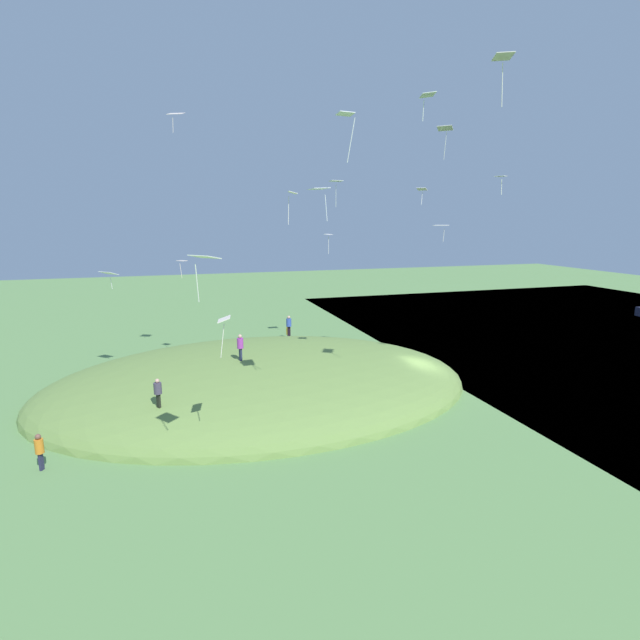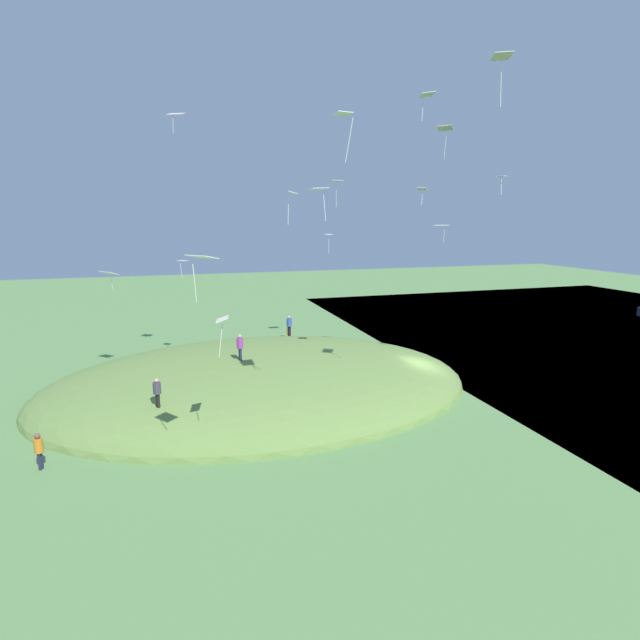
{
  "view_description": "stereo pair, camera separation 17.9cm",
  "coord_description": "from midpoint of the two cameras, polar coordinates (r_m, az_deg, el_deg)",
  "views": [
    {
      "loc": [
        16.91,
        29.19,
        11.57
      ],
      "look_at": [
        6.47,
        -4.62,
        4.24
      ],
      "focal_mm": 26.86,
      "sensor_mm": 36.0,
      "label": 1
    },
    {
      "loc": [
        16.74,
        29.24,
        11.57
      ],
      "look_at": [
        6.47,
        -4.62,
        4.24
      ],
      "focal_mm": 26.86,
      "sensor_mm": 36.0,
      "label": 2
    }
  ],
  "objects": [
    {
      "name": "kite_1",
      "position": [
        20.81,
        -11.62,
        -0.22
      ],
      "size": [
        0.64,
        0.86,
        1.81
      ],
      "color": "white"
    },
    {
      "name": "kite_4",
      "position": [
        30.96,
        20.58,
        15.59
      ],
      "size": [
        0.66,
        0.74,
        1.06
      ],
      "color": "white"
    },
    {
      "name": "kite_9",
      "position": [
        20.63,
        2.89,
        22.82
      ],
      "size": [
        0.72,
        0.6,
        1.91
      ],
      "color": "white"
    },
    {
      "name": "person_with_child",
      "position": [
        41.55,
        -3.86,
        -0.41
      ],
      "size": [
        0.52,
        0.52,
        1.79
      ],
      "rotation": [
        0.0,
        0.0,
        3.34
      ],
      "color": "black",
      "rests_on": "grass_hill"
    },
    {
      "name": "person_on_hilltop",
      "position": [
        44.51,
        -3.93,
        -1.36
      ],
      "size": [
        0.4,
        0.4,
        1.84
      ],
      "rotation": [
        0.0,
        0.0,
        4.62
      ],
      "color": "black",
      "rests_on": "grass_hill"
    },
    {
      "name": "person_walking_path",
      "position": [
        31.72,
        -9.64,
        -2.86
      ],
      "size": [
        0.53,
        0.53,
        1.78
      ],
      "rotation": [
        0.0,
        0.0,
        5.06
      ],
      "color": "#242C47",
      "rests_on": "grass_hill"
    },
    {
      "name": "person_near_shore",
      "position": [
        26.74,
        -30.62,
        -12.93
      ],
      "size": [
        0.53,
        0.53,
        1.83
      ],
      "rotation": [
        0.0,
        0.0,
        1.13
      ],
      "color": "#272744",
      "rests_on": "ground_plane"
    },
    {
      "name": "kite_12",
      "position": [
        39.92,
        0.87,
        9.95
      ],
      "size": [
        0.82,
        0.8,
        1.64
      ],
      "color": "white"
    },
    {
      "name": "person_watching_kites",
      "position": [
        27.23,
        -18.94,
        -7.85
      ],
      "size": [
        0.58,
        0.58,
        1.61
      ],
      "rotation": [
        0.0,
        0.0,
        5.36
      ],
      "color": "black",
      "rests_on": "grass_hill"
    },
    {
      "name": "grass_hill",
      "position": [
        34.56,
        -7.27,
        -7.95
      ],
      "size": [
        29.98,
        21.39,
        5.22
      ],
      "primitive_type": "ellipsoid",
      "color": "olive",
      "rests_on": "ground_plane"
    },
    {
      "name": "kite_7",
      "position": [
        37.84,
        -23.98,
        5.09
      ],
      "size": [
        1.42,
        1.41,
        1.31
      ],
      "color": "white"
    },
    {
      "name": "kite_2",
      "position": [
        39.86,
        -16.26,
        6.67
      ],
      "size": [
        0.9,
        0.91,
        1.37
      ],
      "color": "#F7DDD0"
    },
    {
      "name": "kite_8",
      "position": [
        41.02,
        1.8,
        16.08
      ],
      "size": [
        1.09,
        0.79,
        2.13
      ],
      "color": "white"
    },
    {
      "name": "kite_10",
      "position": [
        31.83,
        -3.53,
        14.63
      ],
      "size": [
        0.67,
        0.9,
        2.11
      ],
      "color": "white"
    },
    {
      "name": "kite_0",
      "position": [
        27.57,
        12.49,
        24.63
      ],
      "size": [
        0.99,
        1.19,
        1.35
      ],
      "color": "silver"
    },
    {
      "name": "kite_3",
      "position": [
        35.7,
        14.53,
        21.07
      ],
      "size": [
        1.2,
        1.16,
        2.13
      ],
      "color": "silver"
    },
    {
      "name": "kite_11",
      "position": [
        38.29,
        14.12,
        10.83
      ],
      "size": [
        1.25,
        1.3,
        1.29
      ],
      "color": "silver"
    },
    {
      "name": "kite_13",
      "position": [
        22.25,
        -0.37,
        15.26
      ],
      "size": [
        0.81,
        1.13,
        1.46
      ],
      "color": "white"
    },
    {
      "name": "kite_14",
      "position": [
        17.46,
        -13.94,
        7.07
      ],
      "size": [
        1.18,
        1.2,
        1.71
      ],
      "color": "white"
    },
    {
      "name": "kite_6",
      "position": [
        36.36,
        11.91,
        14.91
      ],
      "size": [
        0.81,
        0.83,
        1.19
      ],
      "color": "white"
    },
    {
      "name": "ground_plane",
      "position": [
        35.64,
        12.18,
        -7.51
      ],
      "size": [
        160.0,
        160.0,
        0.0
      ],
      "primitive_type": "plane",
      "color": "#5F8A4C"
    },
    {
      "name": "kite_15",
      "position": [
        36.3,
        -16.96,
        22.4
      ],
      "size": [
        1.27,
        1.1,
        1.37
      ],
      "color": "#F5DDD4"
    },
    {
      "name": "kite_5",
      "position": [
        23.7,
        20.75,
        27.09
      ],
      "size": [
        1.12,
        1.28,
        1.99
      ],
      "color": "silver"
    }
  ]
}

